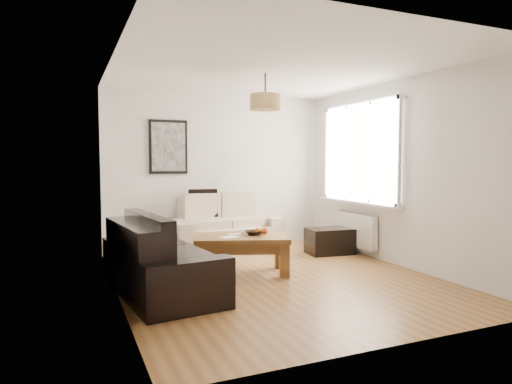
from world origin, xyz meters
name	(u,v)px	position (x,y,z in m)	size (l,w,h in m)	color
floor	(275,278)	(0.00, 0.00, 0.00)	(4.50, 4.50, 0.00)	brown
ceiling	(275,69)	(0.00, 0.00, 2.60)	(3.80, 4.50, 0.00)	white
wall_back	(218,171)	(0.00, 2.25, 1.30)	(3.80, 0.04, 2.60)	silver
wall_front	(400,183)	(0.00, -2.25, 1.30)	(3.80, 0.04, 2.60)	silver
wall_left	(115,177)	(-1.90, 0.00, 1.30)	(0.04, 4.50, 2.60)	silver
wall_right	(397,173)	(1.90, 0.00, 1.30)	(0.04, 4.50, 2.60)	silver
window_bay	(360,153)	(1.86, 0.80, 1.60)	(0.14, 1.90, 1.60)	white
radiator	(357,230)	(1.82, 0.80, 0.38)	(0.10, 0.90, 0.52)	white
poster	(168,147)	(-0.85, 2.22, 1.70)	(0.62, 0.04, 0.87)	black
pendant_shade	(265,102)	(0.00, 0.30, 2.23)	(0.40, 0.40, 0.20)	tan
loveseat_cream	(223,225)	(-0.07, 1.78, 0.44)	(1.76, 0.96, 0.88)	beige
sofa_leather	(161,257)	(-1.43, -0.05, 0.40)	(1.85, 0.90, 0.80)	black
coffee_table	(242,254)	(-0.29, 0.39, 0.25)	(1.21, 0.66, 0.50)	brown
ottoman	(330,241)	(1.45, 1.00, 0.20)	(0.71, 0.46, 0.41)	black
cushion_left	(203,204)	(-0.34, 1.99, 0.78)	(0.46, 0.14, 0.46)	black
cushion_right	(234,205)	(0.19, 1.99, 0.74)	(0.38, 0.12, 0.38)	black
fruit_bowl	(253,233)	(-0.12, 0.40, 0.52)	(0.23, 0.23, 0.06)	black
orange_a	(262,230)	(0.03, 0.47, 0.54)	(0.07, 0.07, 0.07)	orange
orange_b	(265,231)	(0.06, 0.43, 0.54)	(0.09, 0.09, 0.09)	#FD5C15
orange_c	(258,231)	(-0.03, 0.47, 0.54)	(0.09, 0.09, 0.09)	orange
papers	(229,237)	(-0.49, 0.35, 0.50)	(0.22, 0.16, 0.01)	white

